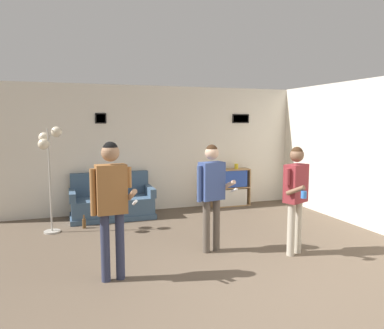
{
  "coord_description": "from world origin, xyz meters",
  "views": [
    {
      "loc": [
        -2.19,
        -3.15,
        1.95
      ],
      "look_at": [
        -0.3,
        2.39,
        1.27
      ],
      "focal_mm": 35.0,
      "sensor_mm": 36.0,
      "label": 1
    }
  ],
  "objects_px": {
    "person_player_foreground_left": "(111,196)",
    "couch": "(112,203)",
    "bookshelf": "(230,188)",
    "bottle_on_floor": "(84,223)",
    "person_player_foreground_center": "(212,187)",
    "drinking_cup": "(236,166)",
    "floor_lamp": "(49,151)",
    "person_watcher_holding_cup": "(296,190)"
  },
  "relations": [
    {
      "from": "person_player_foreground_center",
      "to": "drinking_cup",
      "type": "height_order",
      "value": "person_player_foreground_center"
    },
    {
      "from": "floor_lamp",
      "to": "person_watcher_holding_cup",
      "type": "bearing_deg",
      "value": -33.99
    },
    {
      "from": "person_player_foreground_left",
      "to": "person_watcher_holding_cup",
      "type": "distance_m",
      "value": 2.63
    },
    {
      "from": "drinking_cup",
      "to": "bookshelf",
      "type": "bearing_deg",
      "value": -179.81
    },
    {
      "from": "person_player_foreground_center",
      "to": "floor_lamp",
      "type": "bearing_deg",
      "value": 142.05
    },
    {
      "from": "person_player_foreground_left",
      "to": "bookshelf",
      "type": "bearing_deg",
      "value": 46.9
    },
    {
      "from": "bookshelf",
      "to": "bottle_on_floor",
      "type": "bearing_deg",
      "value": -166.05
    },
    {
      "from": "couch",
      "to": "bottle_on_floor",
      "type": "xyz_separation_m",
      "value": [
        -0.58,
        -0.62,
        -0.2
      ]
    },
    {
      "from": "person_player_foreground_center",
      "to": "couch",
      "type": "bearing_deg",
      "value": 115.0
    },
    {
      "from": "floor_lamp",
      "to": "person_watcher_holding_cup",
      "type": "height_order",
      "value": "floor_lamp"
    },
    {
      "from": "floor_lamp",
      "to": "bottle_on_floor",
      "type": "relative_size",
      "value": 7.5
    },
    {
      "from": "bookshelf",
      "to": "drinking_cup",
      "type": "xyz_separation_m",
      "value": [
        0.16,
        0.0,
        0.49
      ]
    },
    {
      "from": "person_player_foreground_left",
      "to": "drinking_cup",
      "type": "bearing_deg",
      "value": 45.42
    },
    {
      "from": "person_player_foreground_left",
      "to": "drinking_cup",
      "type": "height_order",
      "value": "person_player_foreground_left"
    },
    {
      "from": "floor_lamp",
      "to": "drinking_cup",
      "type": "xyz_separation_m",
      "value": [
        3.99,
        0.9,
        -0.52
      ]
    },
    {
      "from": "person_player_foreground_center",
      "to": "bottle_on_floor",
      "type": "bearing_deg",
      "value": 132.91
    },
    {
      "from": "couch",
      "to": "person_player_foreground_left",
      "type": "relative_size",
      "value": 0.96
    },
    {
      "from": "person_player_foreground_center",
      "to": "drinking_cup",
      "type": "relative_size",
      "value": 13.97
    },
    {
      "from": "couch",
      "to": "drinking_cup",
      "type": "relative_size",
      "value": 14.31
    },
    {
      "from": "couch",
      "to": "person_watcher_holding_cup",
      "type": "height_order",
      "value": "person_watcher_holding_cup"
    },
    {
      "from": "bookshelf",
      "to": "person_player_foreground_left",
      "type": "height_order",
      "value": "person_player_foreground_left"
    },
    {
      "from": "couch",
      "to": "floor_lamp",
      "type": "distance_m",
      "value": 1.76
    },
    {
      "from": "couch",
      "to": "drinking_cup",
      "type": "distance_m",
      "value": 2.93
    },
    {
      "from": "person_player_foreground_left",
      "to": "drinking_cup",
      "type": "relative_size",
      "value": 14.83
    },
    {
      "from": "person_player_foreground_center",
      "to": "person_watcher_holding_cup",
      "type": "bearing_deg",
      "value": -24.49
    },
    {
      "from": "person_player_foreground_left",
      "to": "couch",
      "type": "bearing_deg",
      "value": 83.37
    },
    {
      "from": "couch",
      "to": "person_player_foreground_left",
      "type": "bearing_deg",
      "value": -96.63
    },
    {
      "from": "bookshelf",
      "to": "person_watcher_holding_cup",
      "type": "height_order",
      "value": "person_watcher_holding_cup"
    },
    {
      "from": "couch",
      "to": "bottle_on_floor",
      "type": "distance_m",
      "value": 0.87
    },
    {
      "from": "floor_lamp",
      "to": "bottle_on_floor",
      "type": "height_order",
      "value": "floor_lamp"
    },
    {
      "from": "couch",
      "to": "person_player_foreground_center",
      "type": "height_order",
      "value": "person_player_foreground_center"
    },
    {
      "from": "couch",
      "to": "bookshelf",
      "type": "bearing_deg",
      "value": 4.16
    },
    {
      "from": "bookshelf",
      "to": "person_watcher_holding_cup",
      "type": "xyz_separation_m",
      "value": [
        -0.42,
        -3.2,
        0.54
      ]
    },
    {
      "from": "person_player_foreground_left",
      "to": "bottle_on_floor",
      "type": "xyz_separation_m",
      "value": [
        -0.23,
        2.44,
        -0.96
      ]
    },
    {
      "from": "bookshelf",
      "to": "person_watcher_holding_cup",
      "type": "bearing_deg",
      "value": -97.47
    },
    {
      "from": "drinking_cup",
      "to": "bottle_on_floor",
      "type": "bearing_deg",
      "value": -166.68
    },
    {
      "from": "person_player_foreground_left",
      "to": "bottle_on_floor",
      "type": "distance_m",
      "value": 2.63
    },
    {
      "from": "floor_lamp",
      "to": "bottle_on_floor",
      "type": "bearing_deg",
      "value": 9.34
    },
    {
      "from": "floor_lamp",
      "to": "person_player_foreground_center",
      "type": "bearing_deg",
      "value": -37.95
    },
    {
      "from": "bookshelf",
      "to": "bottle_on_floor",
      "type": "relative_size",
      "value": 3.76
    },
    {
      "from": "person_player_foreground_center",
      "to": "drinking_cup",
      "type": "bearing_deg",
      "value": 57.9
    },
    {
      "from": "person_player_foreground_center",
      "to": "bottle_on_floor",
      "type": "xyz_separation_m",
      "value": [
        -1.75,
        1.88,
        -0.88
      ]
    }
  ]
}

